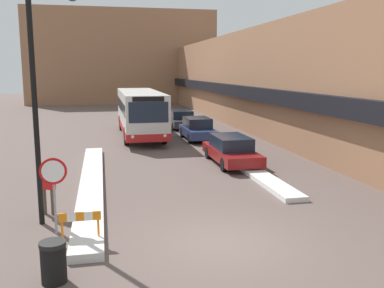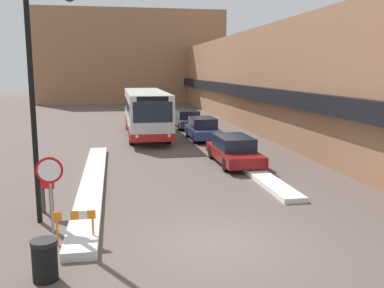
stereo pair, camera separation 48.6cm
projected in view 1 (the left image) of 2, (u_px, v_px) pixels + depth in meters
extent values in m
plane|color=brown|center=(222.00, 243.00, 11.66)|extent=(160.00, 160.00, 0.00)
cube|color=#996B4C|center=(258.00, 80.00, 36.18)|extent=(5.00, 60.00, 7.67)
cube|color=black|center=(227.00, 89.00, 35.75)|extent=(0.50, 60.00, 0.90)
cube|color=#996B4C|center=(122.00, 57.00, 61.31)|extent=(26.00, 8.00, 12.87)
cube|color=silver|center=(92.00, 183.00, 17.43)|extent=(0.90, 14.58, 0.24)
cube|color=silver|center=(252.00, 170.00, 19.70)|extent=(0.90, 9.42, 0.19)
cube|color=silver|center=(140.00, 110.00, 30.18)|extent=(2.62, 11.29, 2.70)
cube|color=red|center=(140.00, 126.00, 30.37)|extent=(2.64, 11.31, 0.47)
cube|color=#192333|center=(140.00, 105.00, 30.12)|extent=(2.64, 10.39, 0.74)
cube|color=#192333|center=(149.00, 112.00, 24.66)|extent=(2.31, 0.03, 1.21)
cube|color=black|center=(148.00, 99.00, 24.53)|extent=(1.83, 0.03, 0.28)
sphere|color=#F2EAC6|center=(133.00, 137.00, 24.70)|extent=(0.20, 0.20, 0.20)
sphere|color=#F2EAC6|center=(165.00, 136.00, 25.09)|extent=(0.20, 0.20, 0.20)
cylinder|color=black|center=(126.00, 136.00, 26.78)|extent=(0.28, 1.15, 1.15)
cylinder|color=black|center=(164.00, 135.00, 27.27)|extent=(0.28, 1.15, 1.15)
cylinder|color=black|center=(121.00, 123.00, 33.53)|extent=(0.28, 1.15, 1.15)
cylinder|color=black|center=(151.00, 122.00, 34.02)|extent=(0.28, 1.15, 1.15)
cube|color=maroon|center=(231.00, 154.00, 21.44)|extent=(1.82, 4.87, 0.51)
cube|color=#192333|center=(231.00, 142.00, 21.45)|extent=(1.61, 2.68, 0.63)
cylinder|color=black|center=(258.00, 163.00, 20.18)|extent=(0.20, 0.64, 0.64)
cylinder|color=black|center=(224.00, 165.00, 19.84)|extent=(0.20, 0.64, 0.64)
cylinder|color=black|center=(238.00, 151.00, 23.09)|extent=(0.20, 0.64, 0.64)
cylinder|color=black|center=(208.00, 153.00, 22.75)|extent=(0.20, 0.64, 0.64)
cube|color=navy|center=(198.00, 132.00, 28.86)|extent=(1.80, 4.27, 0.56)
cube|color=#192333|center=(197.00, 123.00, 28.86)|extent=(1.59, 2.35, 0.67)
cylinder|color=black|center=(214.00, 137.00, 27.79)|extent=(0.20, 0.66, 0.66)
cylinder|color=black|center=(190.00, 138.00, 27.45)|extent=(0.20, 0.66, 0.66)
cylinder|color=black|center=(205.00, 132.00, 30.34)|extent=(0.20, 0.66, 0.66)
cylinder|color=black|center=(182.00, 132.00, 30.01)|extent=(0.20, 0.66, 0.66)
cube|color=#38383D|center=(181.00, 122.00, 34.77)|extent=(1.86, 4.46, 0.54)
cube|color=#192333|center=(181.00, 114.00, 34.78)|extent=(1.64, 2.45, 0.64)
cylinder|color=black|center=(195.00, 126.00, 33.65)|extent=(0.20, 0.61, 0.61)
cylinder|color=black|center=(174.00, 127.00, 33.31)|extent=(0.20, 0.61, 0.61)
cylinder|color=black|center=(188.00, 122.00, 36.31)|extent=(0.20, 0.61, 0.61)
cylinder|color=black|center=(168.00, 122.00, 35.97)|extent=(0.20, 0.61, 0.61)
cylinder|color=gray|center=(55.00, 197.00, 12.11)|extent=(0.07, 0.07, 2.24)
cylinder|color=red|center=(53.00, 171.00, 11.96)|extent=(0.76, 0.03, 0.76)
cylinder|color=white|center=(53.00, 171.00, 11.95)|extent=(0.62, 0.02, 0.62)
cylinder|color=black|center=(35.00, 109.00, 12.53)|extent=(0.16, 0.16, 7.08)
cylinder|color=brown|center=(44.00, 201.00, 13.95)|extent=(0.13, 0.13, 0.86)
cylinder|color=brown|center=(53.00, 202.00, 13.89)|extent=(0.13, 0.13, 0.86)
cube|color=red|center=(47.00, 179.00, 13.79)|extent=(0.51, 0.39, 0.64)
sphere|color=brown|center=(47.00, 166.00, 13.72)|extent=(0.24, 0.24, 0.24)
cylinder|color=red|center=(41.00, 180.00, 13.85)|extent=(0.10, 0.10, 0.61)
cylinder|color=red|center=(54.00, 181.00, 13.75)|extent=(0.10, 0.10, 0.61)
cylinder|color=black|center=(54.00, 264.00, 9.44)|extent=(0.56, 0.56, 0.85)
cylinder|color=black|center=(52.00, 244.00, 9.36)|extent=(0.59, 0.59, 0.10)
cylinder|color=orange|center=(63.00, 235.00, 11.33)|extent=(0.06, 0.06, 0.70)
cylinder|color=orange|center=(99.00, 232.00, 11.52)|extent=(0.06, 0.06, 0.70)
cube|color=orange|center=(63.00, 218.00, 11.26)|extent=(0.22, 0.04, 0.24)
cube|color=white|center=(71.00, 217.00, 11.30)|extent=(0.22, 0.04, 0.24)
cube|color=orange|center=(80.00, 217.00, 11.35)|extent=(0.22, 0.04, 0.24)
cube|color=white|center=(88.00, 216.00, 11.39)|extent=(0.22, 0.04, 0.24)
cube|color=orange|center=(97.00, 215.00, 11.44)|extent=(0.22, 0.04, 0.24)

